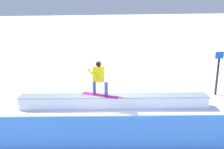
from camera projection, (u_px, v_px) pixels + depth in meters
The scene contains 5 objects.
ground_plane at pixel (114, 107), 11.15m from camera, with size 120.00×120.00×0.00m, color white.
grind_box at pixel (114, 102), 11.09m from camera, with size 7.63×1.95×0.53m.
snowboarder at pixel (99, 77), 10.81m from camera, with size 1.47×1.13×1.42m.
safety_fence at pixel (140, 136), 7.60m from camera, with size 11.55×0.06×1.24m, color #3C80DF.
trail_marker at pixel (218, 72), 12.32m from camera, with size 0.40×0.10×2.02m.
Camera 1 is at (2.13, 10.13, 4.37)m, focal length 43.50 mm.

